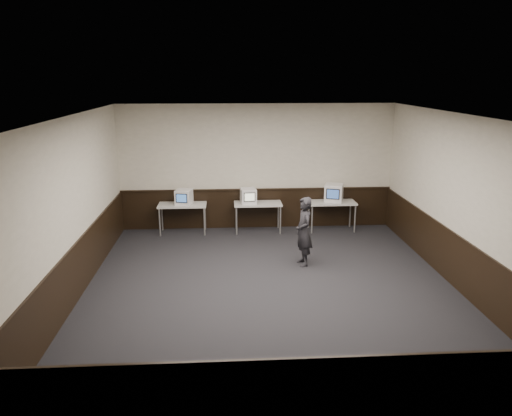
{
  "coord_description": "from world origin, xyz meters",
  "views": [
    {
      "loc": [
        -0.83,
        -8.59,
        3.86
      ],
      "look_at": [
        -0.18,
        1.6,
        1.15
      ],
      "focal_mm": 35.0,
      "sensor_mm": 36.0,
      "label": 1
    }
  ],
  "objects": [
    {
      "name": "person",
      "position": [
        0.8,
        1.22,
        0.73
      ],
      "size": [
        0.43,
        0.58,
        1.46
      ],
      "primitive_type": "imported",
      "rotation": [
        0.0,
        0.0,
        -1.41
      ],
      "color": "black",
      "rests_on": "ground"
    },
    {
      "name": "desk_center",
      "position": [
        0.0,
        3.6,
        0.68
      ],
      "size": [
        1.2,
        0.6,
        0.75
      ],
      "color": "beige",
      "rests_on": "ground"
    },
    {
      "name": "wainscot_left",
      "position": [
        -3.48,
        0.0,
        0.5
      ],
      "size": [
        0.04,
        7.98,
        1.0
      ],
      "primitive_type": "cube",
      "color": "black",
      "rests_on": "left_wall"
    },
    {
      "name": "emac_left",
      "position": [
        -1.85,
        3.56,
        0.94
      ],
      "size": [
        0.46,
        0.47,
        0.38
      ],
      "rotation": [
        0.0,
        0.0,
        -0.22
      ],
      "color": "white",
      "rests_on": "desk_left"
    },
    {
      "name": "right_wall",
      "position": [
        3.5,
        0.0,
        1.6
      ],
      "size": [
        0.0,
        8.0,
        8.0
      ],
      "primitive_type": "plane",
      "rotation": [
        1.57,
        0.0,
        -1.57
      ],
      "color": "beige",
      "rests_on": "ground"
    },
    {
      "name": "wainscot_front",
      "position": [
        0.0,
        -3.98,
        0.5
      ],
      "size": [
        6.98,
        0.04,
        1.0
      ],
      "primitive_type": "cube",
      "color": "black",
      "rests_on": "front_wall"
    },
    {
      "name": "desk_right",
      "position": [
        1.9,
        3.6,
        0.68
      ],
      "size": [
        1.2,
        0.6,
        0.75
      ],
      "color": "beige",
      "rests_on": "ground"
    },
    {
      "name": "wainscot_back",
      "position": [
        0.0,
        3.98,
        0.5
      ],
      "size": [
        6.98,
        0.04,
        1.0
      ],
      "primitive_type": "cube",
      "color": "black",
      "rests_on": "back_wall"
    },
    {
      "name": "wainscot_rail",
      "position": [
        0.0,
        3.96,
        1.02
      ],
      "size": [
        6.98,
        0.06,
        0.04
      ],
      "primitive_type": "cube",
      "color": "black",
      "rests_on": "wainscot_back"
    },
    {
      "name": "ceiling",
      "position": [
        0.0,
        0.0,
        3.2
      ],
      "size": [
        8.0,
        8.0,
        0.0
      ],
      "primitive_type": "plane",
      "rotation": [
        3.14,
        0.0,
        0.0
      ],
      "color": "white",
      "rests_on": "back_wall"
    },
    {
      "name": "wainscot_right",
      "position": [
        3.48,
        0.0,
        0.5
      ],
      "size": [
        0.04,
        7.98,
        1.0
      ],
      "primitive_type": "cube",
      "color": "black",
      "rests_on": "right_wall"
    },
    {
      "name": "emac_center",
      "position": [
        -0.24,
        3.58,
        0.94
      ],
      "size": [
        0.42,
        0.44,
        0.38
      ],
      "rotation": [
        0.0,
        0.0,
        0.11
      ],
      "color": "white",
      "rests_on": "desk_center"
    },
    {
      "name": "desk_left",
      "position": [
        -1.9,
        3.6,
        0.68
      ],
      "size": [
        1.2,
        0.6,
        0.75
      ],
      "color": "beige",
      "rests_on": "ground"
    },
    {
      "name": "front_wall",
      "position": [
        0.0,
        -4.0,
        1.6
      ],
      "size": [
        7.0,
        0.0,
        7.0
      ],
      "primitive_type": "plane",
      "rotation": [
        -1.57,
        0.0,
        0.0
      ],
      "color": "beige",
      "rests_on": "ground"
    },
    {
      "name": "emac_right",
      "position": [
        1.95,
        3.64,
        0.97
      ],
      "size": [
        0.57,
        0.59,
        0.45
      ],
      "rotation": [
        0.0,
        0.0,
        -0.32
      ],
      "color": "white",
      "rests_on": "desk_right"
    },
    {
      "name": "back_wall",
      "position": [
        0.0,
        4.0,
        1.6
      ],
      "size": [
        7.0,
        0.0,
        7.0
      ],
      "primitive_type": "plane",
      "rotation": [
        1.57,
        0.0,
        0.0
      ],
      "color": "beige",
      "rests_on": "ground"
    },
    {
      "name": "left_wall",
      "position": [
        -3.5,
        0.0,
        1.6
      ],
      "size": [
        0.0,
        8.0,
        8.0
      ],
      "primitive_type": "plane",
      "rotation": [
        1.57,
        0.0,
        1.57
      ],
      "color": "beige",
      "rests_on": "ground"
    },
    {
      "name": "floor",
      "position": [
        0.0,
        0.0,
        0.0
      ],
      "size": [
        8.0,
        8.0,
        0.0
      ],
      "primitive_type": "plane",
      "color": "black",
      "rests_on": "ground"
    }
  ]
}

